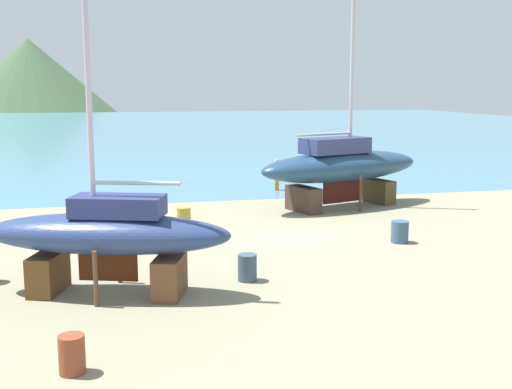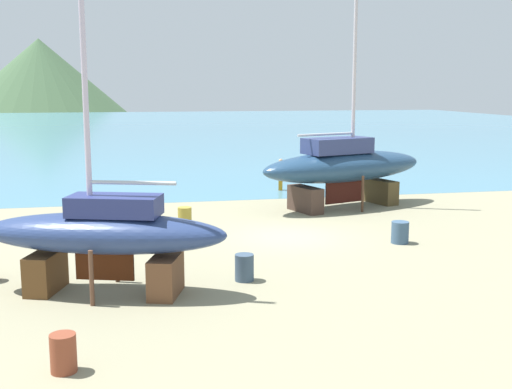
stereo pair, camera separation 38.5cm
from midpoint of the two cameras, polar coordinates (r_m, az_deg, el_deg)
The scene contains 10 objects.
ground_plane at distance 20.19m, azimuth 5.54°, elevation -6.55°, with size 49.94×49.94×0.00m, color gray.
sea_water at distance 89.22m, azimuth -8.50°, elevation 5.88°, with size 136.06×115.82×0.01m, color teal.
headland_hill at distance 193.03m, azimuth -19.43°, elevation 7.38°, with size 87.19×87.19×37.87m, color #405D3C.
sailboat_far_slipway at distance 30.10m, azimuth 7.26°, elevation 2.52°, with size 9.10×5.14×12.37m.
sailboat_large_starboard at distance 17.77m, azimuth -13.67°, elevation -3.52°, with size 7.02×3.80×10.62m.
worker at distance 34.95m, azimuth 1.58°, elevation 1.85°, with size 0.36×0.49×1.73m.
barrel_blue_faded at distance 18.76m, azimuth -1.37°, elevation -6.52°, with size 0.55×0.55×0.79m, color #394D62.
barrel_rust_near at distance 25.90m, azimuth -6.87°, elevation -2.04°, with size 0.55×0.55×0.82m, color olive.
barrel_by_slipway at distance 13.53m, azimuth -16.88°, elevation -13.47°, with size 0.52×0.52×0.78m, color brown.
barrel_ochre at distance 23.79m, azimuth 12.22°, elevation -3.27°, with size 0.63×0.63×0.79m, color #395470.
Camera 1 is at (-6.21, -22.76, 5.60)m, focal length 44.93 mm.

